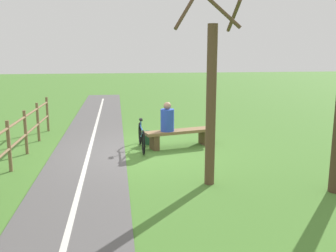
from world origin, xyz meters
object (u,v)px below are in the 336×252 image
Objects in this scene: bench at (180,135)px; tree_far_left at (211,95)px; backpack at (150,138)px; bicycle at (142,137)px; person_seated at (167,119)px.

tree_far_left is (-0.02, 3.06, 1.47)m from bench.
bench is at bearing 153.68° from backpack.
bench is at bearing 96.00° from bicycle.
bench is 1.11m from bicycle.
bench is 0.92m from backpack.
person_seated is 0.92m from backpack.
bicycle is (0.73, 0.02, -0.49)m from person_seated.
person_seated is at bearing 131.37° from backpack.
tree_far_left is at bearing 103.57° from backpack.
bicycle reaches higher than backpack.
person_seated is at bearing 0.00° from bench.
tree_far_left reaches higher than bicycle.
person_seated is at bearing -82.32° from tree_far_left.
bench is 3.40m from tree_far_left.
bicycle is at bearing 60.67° from backpack.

